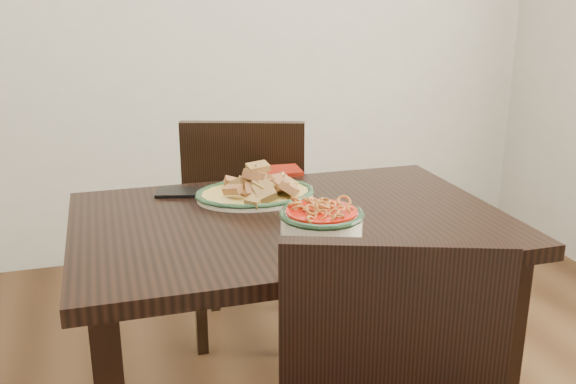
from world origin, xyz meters
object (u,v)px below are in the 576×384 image
object	(u,v)px
chair_far	(247,221)
smartphone	(183,192)
fish_plate	(255,183)
noodle_bowl	(321,219)
dining_table	(290,255)

from	to	relation	value
chair_far	smartphone	world-z (taller)	chair_far
fish_plate	noodle_bowl	distance (m)	0.34
dining_table	noodle_bowl	xyz separation A→B (m)	(0.03, -0.16, 0.15)
dining_table	fish_plate	distance (m)	0.24
fish_plate	smartphone	xyz separation A→B (m)	(-0.19, 0.09, -0.04)
dining_table	noodle_bowl	distance (m)	0.22
noodle_bowl	fish_plate	bearing A→B (deg)	103.74
smartphone	fish_plate	bearing A→B (deg)	-10.97
dining_table	smartphone	bearing A→B (deg)	132.09
noodle_bowl	smartphone	xyz separation A→B (m)	(-0.27, 0.42, -0.04)
chair_far	noodle_bowl	bearing A→B (deg)	107.78
chair_far	fish_plate	distance (m)	0.58
noodle_bowl	smartphone	distance (m)	0.50
dining_table	chair_far	bearing A→B (deg)	87.09
dining_table	noodle_bowl	world-z (taller)	noodle_bowl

